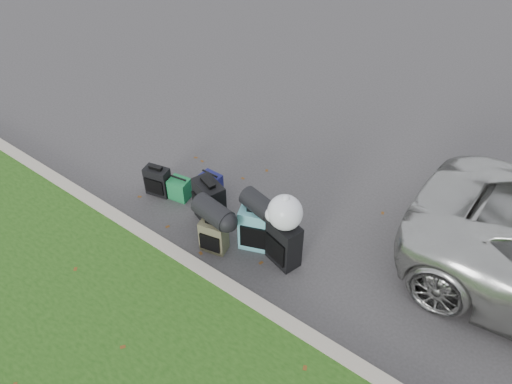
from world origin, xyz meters
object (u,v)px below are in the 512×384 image
Objects in this scene: suitcase_large_black_right at (284,243)px; tote_green at (180,189)px; tote_navy at (211,184)px; suitcase_olive at (214,236)px; suitcase_teal at (257,228)px; suitcase_small_black at (158,181)px; suitcase_large_black_left at (210,202)px.

suitcase_large_black_right reaches higher than tote_green.
suitcase_olive is at bearing -48.08° from tote_navy.
suitcase_large_black_right is (0.44, -0.01, 0.01)m from suitcase_teal.
suitcase_small_black is at bearing -164.34° from suitcase_large_black_right.
suitcase_large_black_left is 0.71m from tote_green.
suitcase_small_black is 0.70× the size of suitcase_large_black_right.
suitcase_olive reaches higher than suitcase_small_black.
suitcase_olive is (1.41, -0.36, 0.01)m from suitcase_small_black.
suitcase_teal is at bearing -21.90° from tote_navy.
suitcase_small_black is at bearing -143.94° from tote_navy.
suitcase_large_black_left is 1.02× the size of suitcase_large_black_right.
suitcase_olive is 1.45× the size of tote_navy.
suitcase_large_black_right is (2.26, 0.01, 0.10)m from suitcase_small_black.
suitcase_large_black_left reaches higher than suitcase_olive.
suitcase_large_black_left reaches higher than suitcase_teal.
suitcase_small_black reaches higher than tote_green.
suitcase_large_black_left is 0.82m from suitcase_teal.
suitcase_teal reaches higher than suitcase_small_black.
suitcase_olive is at bearing -159.04° from suitcase_teal.
suitcase_teal reaches higher than suitcase_olive.
suitcase_small_black is 0.72× the size of suitcase_teal.
suitcase_large_black_left reaches higher than suitcase_large_black_right.
tote_navy is (-0.38, 0.45, -0.17)m from suitcase_large_black_left.
suitcase_large_black_right is 2.00× the size of tote_navy.
suitcase_teal is at bearing 29.28° from suitcase_olive.
suitcase_large_black_left reaches higher than suitcase_small_black.
suitcase_olive reaches higher than tote_green.
tote_green is at bearing 142.38° from suitcase_olive.
suitcase_small_black is at bearing -170.90° from tote_green.
tote_navy is at bearing 179.60° from suitcase_large_black_right.
suitcase_large_black_left is 2.02× the size of tote_green.
suitcase_large_black_left reaches higher than tote_navy.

